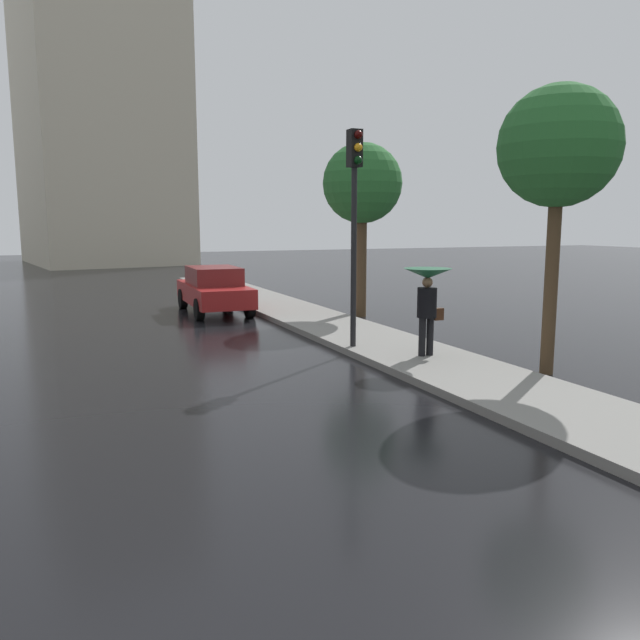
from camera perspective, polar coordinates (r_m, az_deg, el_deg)
name	(u,v)px	position (r m, az deg, el deg)	size (l,w,h in m)	color
car_red_near_kerb	(214,289)	(19.61, -9.57, 2.77)	(1.77, 4.21, 1.41)	maroon
pedestrian_with_umbrella_near	(427,289)	(12.47, 9.71, 2.79)	(0.94, 0.94, 1.73)	black
traffic_light	(355,199)	(13.20, 3.15, 10.91)	(0.26, 0.39, 4.48)	black
street_tree_mid	(559,149)	(12.09, 20.80, 14.29)	(2.12, 2.12, 5.12)	#4C3823
street_tree_far	(362,185)	(18.58, 3.85, 12.11)	(2.30, 2.30, 5.03)	#4C3823
distant_tower	(98,101)	(47.11, -19.47, 18.21)	(11.04, 13.25, 21.71)	beige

